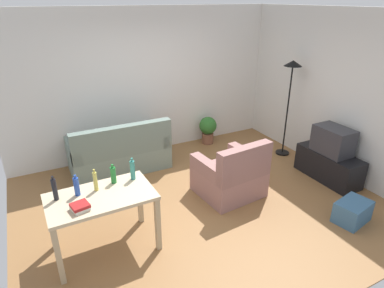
% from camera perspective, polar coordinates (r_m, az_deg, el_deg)
% --- Properties ---
extents(ground_plane, '(5.20, 4.40, 0.02)m').
position_cam_1_polar(ground_plane, '(5.05, 1.62, -10.19)').
color(ground_plane, olive).
extents(wall_rear, '(5.20, 0.10, 2.70)m').
position_cam_1_polar(wall_rear, '(6.36, -7.99, 10.36)').
color(wall_rear, silver).
rests_on(wall_rear, ground_plane).
extents(wall_right, '(0.10, 4.40, 2.70)m').
position_cam_1_polar(wall_right, '(6.08, 23.99, 7.89)').
color(wall_right, silver).
rests_on(wall_right, ground_plane).
extents(couch, '(1.68, 0.84, 0.92)m').
position_cam_1_polar(couch, '(5.95, -12.28, -1.64)').
color(couch, slate).
rests_on(couch, ground_plane).
extents(tv_stand, '(0.44, 1.10, 0.48)m').
position_cam_1_polar(tv_stand, '(6.01, 22.44, -3.46)').
color(tv_stand, black).
rests_on(tv_stand, ground_plane).
extents(tv, '(0.41, 0.60, 0.44)m').
position_cam_1_polar(tv, '(5.83, 23.17, 0.57)').
color(tv, '#2D2D33').
rests_on(tv, tv_stand).
extents(torchiere_lamp, '(0.32, 0.32, 1.81)m').
position_cam_1_polar(torchiere_lamp, '(6.32, 16.65, 10.09)').
color(torchiere_lamp, black).
rests_on(torchiere_lamp, ground_plane).
extents(desk, '(1.21, 0.72, 0.76)m').
position_cam_1_polar(desk, '(4.01, -15.34, -9.85)').
color(desk, '#C6B28E').
rests_on(desk, ground_plane).
extents(potted_plant, '(0.36, 0.36, 0.57)m').
position_cam_1_polar(potted_plant, '(6.89, 2.76, 2.74)').
color(potted_plant, brown).
rests_on(potted_plant, ground_plane).
extents(armchair, '(0.97, 0.91, 0.92)m').
position_cam_1_polar(armchair, '(5.12, 6.76, -5.51)').
color(armchair, '#996B66').
rests_on(armchair, ground_plane).
extents(storage_box, '(0.54, 0.43, 0.30)m').
position_cam_1_polar(storage_box, '(5.10, 25.91, -10.44)').
color(storage_box, '#386084').
rests_on(storage_box, ground_plane).
extents(bottle_dark, '(0.05, 0.05, 0.30)m').
position_cam_1_polar(bottle_dark, '(3.97, -22.58, -7.21)').
color(bottle_dark, black).
rests_on(bottle_dark, desk).
extents(bottle_blue, '(0.06, 0.06, 0.26)m').
position_cam_1_polar(bottle_blue, '(3.98, -19.27, -6.89)').
color(bottle_blue, '#2347A3').
rests_on(bottle_blue, desk).
extents(bottle_squat, '(0.05, 0.05, 0.27)m').
position_cam_1_polar(bottle_squat, '(4.01, -16.32, -6.15)').
color(bottle_squat, '#BCB24C').
rests_on(bottle_squat, desk).
extents(bottle_green, '(0.07, 0.07, 0.25)m').
position_cam_1_polar(bottle_green, '(4.11, -13.42, -5.18)').
color(bottle_green, '#1E722D').
rests_on(bottle_green, desk).
extents(bottle_tall, '(0.06, 0.06, 0.29)m').
position_cam_1_polar(bottle_tall, '(4.14, -10.20, -4.40)').
color(bottle_tall, teal).
rests_on(bottle_tall, desk).
extents(book_stack, '(0.21, 0.20, 0.07)m').
position_cam_1_polar(book_stack, '(3.76, -18.73, -10.22)').
color(book_stack, beige).
rests_on(book_stack, desk).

